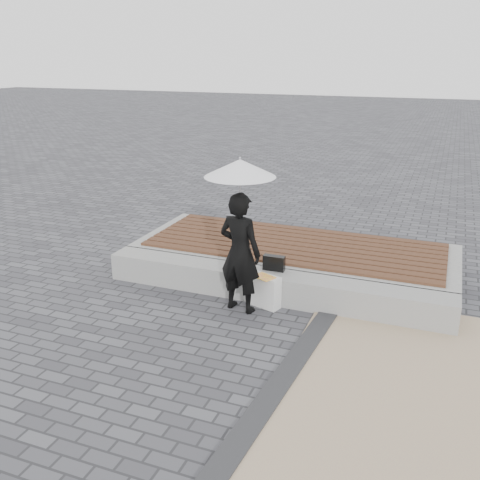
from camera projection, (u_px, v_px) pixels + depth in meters
name	position (u px, v px, depth m)	size (l,w,h in m)	color
ground	(227.00, 353.00, 6.31)	(80.00, 80.00, 0.00)	#4E4F53
edging_band	(276.00, 389.00, 5.60)	(0.25, 5.20, 0.04)	#2D2D30
seating_ledge	(271.00, 286.00, 7.65)	(5.00, 0.45, 0.40)	gray
timber_platform	(294.00, 257.00, 8.70)	(5.00, 2.00, 0.40)	#A3A39E
timber_decking	(295.00, 245.00, 8.63)	(4.60, 1.80, 0.04)	#563321
woman	(240.00, 253.00, 7.13)	(0.60, 0.39, 1.65)	black
parasol	(240.00, 168.00, 6.76)	(0.91, 0.91, 1.17)	silver
handbag	(274.00, 263.00, 7.64)	(0.31, 0.11, 0.22)	black
canvas_tote	(265.00, 291.00, 7.41)	(0.43, 0.18, 0.45)	silver
magazine	(264.00, 277.00, 7.29)	(0.28, 0.20, 0.01)	#E7444B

